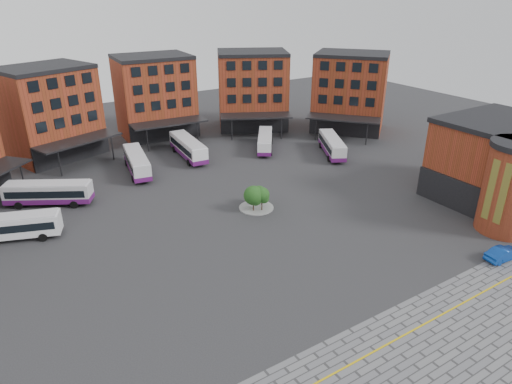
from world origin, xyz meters
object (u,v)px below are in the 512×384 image
tree_island (257,196)px  bus_a (11,226)px  bus_e (265,141)px  bus_f (332,145)px  blue_car (503,254)px  bus_b (48,193)px  bus_c (137,162)px  bus_d (188,147)px

tree_island → bus_a: 28.18m
tree_island → bus_e: bearing=54.2°
bus_a → bus_f: (48.56, 2.51, -0.11)m
bus_a → blue_car: (42.13, -31.57, -1.02)m
bus_b → bus_c: size_ratio=0.95×
bus_b → bus_d: size_ratio=0.92×
blue_car → bus_e: bearing=7.8°
blue_car → bus_d: bearing=23.2°
tree_island → bus_e: size_ratio=0.47×
bus_c → blue_car: size_ratio=2.62×
bus_a → blue_car: bearing=-107.1°
bus_e → bus_f: size_ratio=0.91×
bus_b → bus_e: (35.46, 3.35, -0.14)m
bus_d → tree_island: bearing=-87.1°
tree_island → blue_car: 27.83m
bus_a → bus_d: bearing=-43.5°
tree_island → bus_c: bearing=112.9°
bus_c → blue_car: (23.73, -43.53, -0.96)m
bus_a → bus_c: bearing=-37.2°
bus_b → bus_c: bearing=-40.7°
bus_a → bus_d: (27.69, 13.93, 0.01)m
bus_d → bus_e: 13.30m
bus_c → bus_e: 22.21m
bus_b → bus_d: 23.54m
tree_island → bus_d: (0.76, 22.21, -0.12)m
tree_island → bus_b: bearing=144.5°
bus_c → bus_f: bearing=-7.4°
bus_c → tree_island: bearing=-57.1°
bus_f → blue_car: size_ratio=2.45×
tree_island → bus_e: (13.63, 18.90, -0.34)m
tree_island → bus_f: (21.63, 10.80, -0.25)m
bus_e → bus_b: bearing=-139.9°
bus_a → bus_f: size_ratio=1.00×
bus_a → bus_e: size_ratio=1.10×
blue_car → bus_a: bearing=58.8°
bus_b → blue_car: bearing=-106.5°
bus_b → bus_f: 43.71m
bus_b → bus_c: (13.29, 4.69, 0.02)m
tree_island → bus_e: 23.31m
tree_island → blue_car: tree_island is taller
bus_d → bus_a: bearing=-148.5°
tree_island → bus_b: (-21.82, 15.56, -0.20)m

